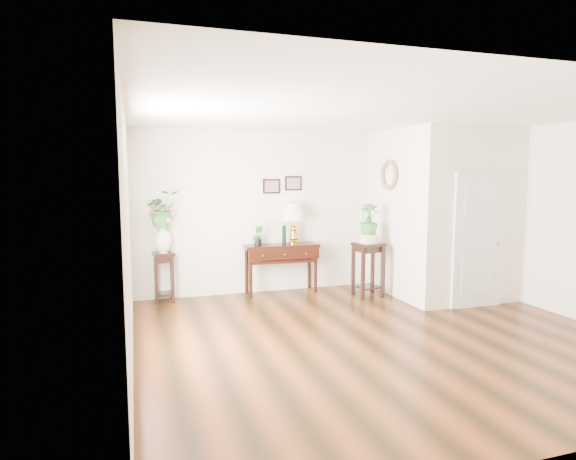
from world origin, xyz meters
name	(u,v)px	position (x,y,z in m)	size (l,w,h in m)	color
floor	(379,336)	(0.00, 0.00, 0.00)	(6.00, 5.50, 0.02)	#5E2A0F
ceiling	(385,113)	(0.00, 0.00, 2.80)	(6.00, 5.50, 0.02)	white
wall_back	(306,211)	(0.00, 2.75, 1.40)	(6.00, 0.02, 2.80)	beige
wall_front	(574,268)	(0.00, -2.75, 1.40)	(6.00, 0.02, 2.80)	beige
wall_left	(128,237)	(-3.00, 0.00, 1.40)	(0.02, 5.50, 2.80)	beige
wall_right	(568,220)	(3.00, 0.00, 1.40)	(0.02, 5.50, 2.80)	beige
partition	(440,213)	(2.10, 1.77, 1.40)	(1.80, 1.95, 2.80)	beige
door	(478,240)	(2.10, 0.78, 1.05)	(0.90, 0.05, 2.10)	silver
art_print_left	(271,186)	(-0.65, 2.73, 1.85)	(0.30, 0.02, 0.25)	black
art_print_right	(293,183)	(-0.25, 2.73, 1.90)	(0.30, 0.02, 0.25)	black
wall_ornament	(389,175)	(1.16, 1.90, 2.05)	(0.51, 0.51, 0.07)	#AF7849
console_table	(281,268)	(-0.53, 2.57, 0.43)	(1.28, 0.43, 0.86)	black
table_lamp	(294,224)	(-0.30, 2.57, 1.21)	(0.41, 0.41, 0.71)	gold
green_vase	(284,234)	(-0.47, 2.57, 1.03)	(0.07, 0.07, 0.33)	black
potted_plant	(258,236)	(-0.94, 2.57, 1.02)	(0.18, 0.14, 0.33)	#307633
plant_stand_a	(164,277)	(-2.51, 2.57, 0.40)	(0.31, 0.31, 0.81)	black
porcelain_vase	(163,239)	(-2.51, 2.57, 1.03)	(0.27, 0.27, 0.46)	silver
lily_arrangement	(162,210)	(-2.51, 2.57, 1.50)	(0.53, 0.46, 0.59)	#307633
plant_stand_b	(368,270)	(0.80, 1.89, 0.46)	(0.43, 0.43, 0.91)	black
ceramic_bowl	(369,238)	(0.80, 1.89, 0.99)	(0.33, 0.33, 0.15)	beige
narcissus	(369,220)	(0.80, 1.89, 1.30)	(0.30, 0.30, 0.54)	#307633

